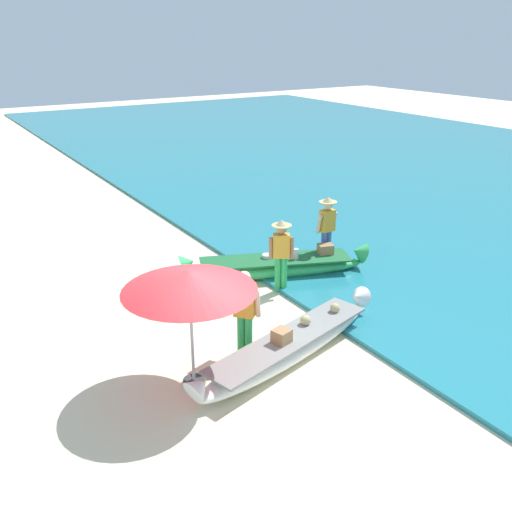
{
  "coord_description": "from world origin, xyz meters",
  "views": [
    {
      "loc": [
        -3.94,
        -7.28,
        5.43
      ],
      "look_at": [
        2.1,
        2.32,
        0.9
      ],
      "focal_mm": 39.54,
      "sensor_mm": 36.0,
      "label": 1
    }
  ],
  "objects_px": {
    "person_vendor_assistant": "(327,226)",
    "patio_umbrella_large": "(189,281)",
    "boat_green_midground": "(276,266)",
    "person_vendor_hatted": "(281,251)",
    "boat_white_foreground": "(290,346)",
    "person_tourist_customer": "(245,309)"
  },
  "relations": [
    {
      "from": "person_vendor_assistant",
      "to": "patio_umbrella_large",
      "type": "bearing_deg",
      "value": -150.88
    },
    {
      "from": "person_vendor_hatted",
      "to": "boat_white_foreground",
      "type": "bearing_deg",
      "value": -120.99
    },
    {
      "from": "boat_white_foreground",
      "to": "patio_umbrella_large",
      "type": "distance_m",
      "value": 2.42
    },
    {
      "from": "person_vendor_hatted",
      "to": "patio_umbrella_large",
      "type": "distance_m",
      "value": 3.97
    },
    {
      "from": "person_vendor_hatted",
      "to": "patio_umbrella_large",
      "type": "xyz_separation_m",
      "value": [
        -3.23,
        -2.15,
        0.87
      ]
    },
    {
      "from": "boat_green_midground",
      "to": "person_vendor_hatted",
      "type": "relative_size",
      "value": 2.6
    },
    {
      "from": "person_tourist_customer",
      "to": "patio_umbrella_large",
      "type": "xyz_separation_m",
      "value": [
        -1.18,
        -0.3,
        0.93
      ]
    },
    {
      "from": "boat_green_midground",
      "to": "person_vendor_hatted",
      "type": "distance_m",
      "value": 1.12
    },
    {
      "from": "boat_green_midground",
      "to": "person_vendor_hatted",
      "type": "xyz_separation_m",
      "value": [
        -0.39,
        -0.76,
        0.72
      ]
    },
    {
      "from": "boat_white_foreground",
      "to": "person_tourist_customer",
      "type": "relative_size",
      "value": 2.84
    },
    {
      "from": "boat_white_foreground",
      "to": "person_vendor_assistant",
      "type": "distance_m",
      "value": 4.48
    },
    {
      "from": "person_vendor_assistant",
      "to": "boat_white_foreground",
      "type": "bearing_deg",
      "value": -136.79
    },
    {
      "from": "person_vendor_hatted",
      "to": "patio_umbrella_large",
      "type": "height_order",
      "value": "patio_umbrella_large"
    },
    {
      "from": "patio_umbrella_large",
      "to": "boat_white_foreground",
      "type": "bearing_deg",
      "value": -7.25
    },
    {
      "from": "person_vendor_hatted",
      "to": "person_vendor_assistant",
      "type": "height_order",
      "value": "person_vendor_assistant"
    },
    {
      "from": "person_vendor_assistant",
      "to": "patio_umbrella_large",
      "type": "relative_size",
      "value": 0.83
    },
    {
      "from": "person_vendor_assistant",
      "to": "patio_umbrella_large",
      "type": "height_order",
      "value": "patio_umbrella_large"
    },
    {
      "from": "person_tourist_customer",
      "to": "person_vendor_assistant",
      "type": "relative_size",
      "value": 0.92
    },
    {
      "from": "person_vendor_assistant",
      "to": "boat_green_midground",
      "type": "bearing_deg",
      "value": 174.99
    },
    {
      "from": "person_vendor_hatted",
      "to": "person_vendor_assistant",
      "type": "distance_m",
      "value": 1.9
    },
    {
      "from": "person_vendor_hatted",
      "to": "patio_umbrella_large",
      "type": "bearing_deg",
      "value": -146.31
    },
    {
      "from": "boat_white_foreground",
      "to": "person_vendor_hatted",
      "type": "bearing_deg",
      "value": 59.01
    }
  ]
}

